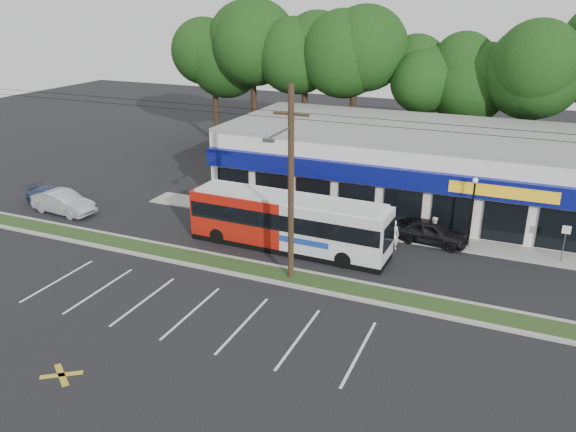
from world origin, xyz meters
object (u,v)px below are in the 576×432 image
(car_dark, at_px, (432,232))
(pedestrian_a, at_px, (393,235))
(car_blue, at_px, (52,197))
(lamp_post, at_px, (472,204))
(utility_pole, at_px, (287,179))
(pedestrian_b, at_px, (433,230))
(metrobus, at_px, (288,221))
(car_silver, at_px, (63,202))
(sign_post, at_px, (565,237))

(car_dark, xyz_separation_m, pedestrian_a, (-1.92, -1.70, 0.18))
(car_blue, bearing_deg, car_dark, -72.83)
(lamp_post, distance_m, pedestrian_a, 4.81)
(lamp_post, bearing_deg, car_dark, -171.78)
(utility_pole, xyz_separation_m, pedestrian_b, (6.17, 7.57, -4.56))
(car_dark, bearing_deg, car_blue, 104.58)
(lamp_post, bearing_deg, metrobus, -155.95)
(pedestrian_a, bearing_deg, lamp_post, -152.72)
(car_silver, bearing_deg, car_blue, 71.17)
(lamp_post, bearing_deg, sign_post, -2.58)
(lamp_post, distance_m, car_silver, 26.54)
(car_blue, bearing_deg, sign_post, -74.55)
(car_blue, height_order, pedestrian_a, pedestrian_a)
(sign_post, bearing_deg, car_silver, -171.23)
(metrobus, relative_size, pedestrian_a, 6.61)
(utility_pole, xyz_separation_m, car_silver, (-17.83, 2.86, -4.65))
(utility_pole, bearing_deg, sign_post, 30.15)
(utility_pole, distance_m, pedestrian_b, 10.78)
(car_blue, relative_size, pedestrian_b, 2.55)
(car_silver, bearing_deg, car_dark, -74.41)
(sign_post, bearing_deg, pedestrian_b, -179.39)
(metrobus, distance_m, car_silver, 16.40)
(metrobus, distance_m, car_blue, 18.23)
(car_dark, xyz_separation_m, car_blue, (-25.76, -3.92, -0.09))
(metrobus, distance_m, pedestrian_a, 6.14)
(sign_post, xyz_separation_m, car_blue, (-32.84, -3.99, -0.92))
(car_silver, distance_m, pedestrian_b, 24.45)
(car_dark, bearing_deg, lamp_post, -75.85)
(sign_post, xyz_separation_m, pedestrian_b, (-7.00, -0.07, -0.70))
(car_blue, xyz_separation_m, pedestrian_b, (25.84, 3.92, 0.22))
(utility_pole, relative_size, car_blue, 11.47)
(utility_pole, xyz_separation_m, metrobus, (-1.47, 3.57, -3.72))
(car_silver, distance_m, car_blue, 2.01)
(car_silver, xyz_separation_m, car_blue, (-1.84, 0.79, -0.13))
(car_blue, bearing_deg, pedestrian_b, -72.86)
(sign_post, relative_size, car_blue, 0.51)
(sign_post, relative_size, pedestrian_a, 1.23)
(utility_pole, height_order, sign_post, utility_pole)
(car_dark, height_order, pedestrian_b, pedestrian_b)
(lamp_post, bearing_deg, car_silver, -169.09)
(lamp_post, relative_size, pedestrian_a, 2.36)
(pedestrian_b, bearing_deg, sign_post, -162.08)
(car_blue, distance_m, pedestrian_b, 26.13)
(pedestrian_b, bearing_deg, car_blue, 25.92)
(sign_post, relative_size, metrobus, 0.19)
(sign_post, bearing_deg, car_blue, -173.07)
(car_blue, bearing_deg, pedestrian_a, -76.18)
(car_dark, relative_size, car_silver, 0.91)
(utility_pole, distance_m, sign_post, 15.71)
(car_silver, bearing_deg, sign_post, -76.77)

